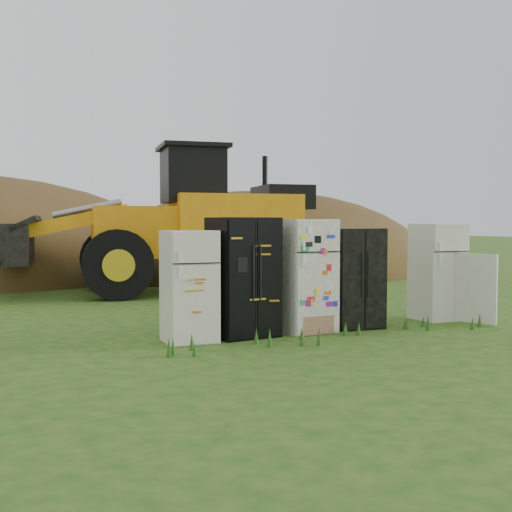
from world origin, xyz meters
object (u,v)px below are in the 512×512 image
at_px(fridge_leftmost, 189,286).
at_px(fridge_sticker, 306,276).
at_px(fridge_black_side, 243,277).
at_px(wheel_loader, 156,219).
at_px(fridge_dark_mid, 354,278).
at_px(fridge_open_door, 437,272).

height_order(fridge_leftmost, fridge_sticker, fridge_sticker).
distance_m(fridge_black_side, wheel_loader, 6.85).
relative_size(fridge_dark_mid, fridge_open_door, 0.96).
bearing_deg(fridge_sticker, fridge_black_side, 176.68).
height_order(fridge_black_side, wheel_loader, wheel_loader).
xyz_separation_m(fridge_black_side, fridge_sticker, (1.13, -0.06, -0.01)).
relative_size(fridge_open_door, wheel_loader, 0.23).
distance_m(fridge_sticker, fridge_open_door, 2.92).
bearing_deg(fridge_sticker, fridge_leftmost, -179.85).
bearing_deg(wheel_loader, fridge_dark_mid, -68.13).
bearing_deg(fridge_open_door, wheel_loader, 119.36).
relative_size(fridge_black_side, fridge_dark_mid, 1.10).
distance_m(fridge_black_side, fridge_sticker, 1.13).
distance_m(fridge_open_door, wheel_loader, 7.59).
xyz_separation_m(fridge_dark_mid, wheel_loader, (-1.39, 6.82, 1.05)).
bearing_deg(fridge_leftmost, fridge_black_side, 8.17).
bearing_deg(wheel_loader, fridge_open_door, -53.27).
bearing_deg(wheel_loader, fridge_leftmost, -93.27).
bearing_deg(fridge_dark_mid, fridge_open_door, 9.24).
bearing_deg(fridge_black_side, fridge_dark_mid, -6.21).
distance_m(fridge_sticker, fridge_dark_mid, 0.97).
bearing_deg(fridge_black_side, fridge_leftmost, -179.38).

